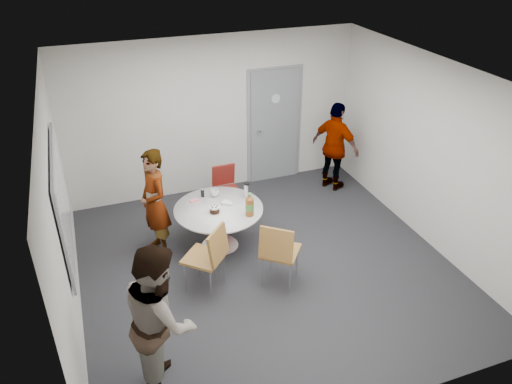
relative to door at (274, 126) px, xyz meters
name	(u,v)px	position (x,y,z in m)	size (l,w,h in m)	color
floor	(267,266)	(-1.10, -2.48, -1.03)	(5.00, 5.00, 0.00)	black
ceiling	(269,78)	(-1.10, -2.48, 1.67)	(5.00, 5.00, 0.00)	silver
wall_back	(214,116)	(-1.10, 0.02, 0.32)	(5.00, 5.00, 0.00)	beige
wall_left	(61,218)	(-3.60, -2.48, 0.32)	(5.00, 5.00, 0.00)	beige
wall_right	(431,153)	(1.40, -2.48, 0.32)	(5.00, 5.00, 0.00)	beige
wall_front	(373,310)	(-1.10, -4.98, 0.32)	(5.00, 5.00, 0.00)	beige
door	(274,126)	(0.00, 0.00, 0.00)	(1.02, 0.17, 2.12)	slate
whiteboard	(62,202)	(-3.56, -2.28, 0.42)	(0.04, 1.90, 1.25)	gray
table	(221,213)	(-1.54, -1.80, -0.44)	(1.28, 1.28, 1.01)	silver
chair_near_left	(210,253)	(-1.95, -2.68, -0.44)	(0.67, 0.67, 0.96)	olive
chair_near_right	(279,249)	(-1.11, -2.91, -0.44)	(0.66, 0.67, 0.96)	olive
chair_far	(226,185)	(-1.19, -0.88, -0.52)	(0.40, 0.44, 0.83)	maroon
person_main	(155,203)	(-2.44, -1.57, -0.23)	(0.58, 0.38, 1.60)	#A5C6EA
person_left	(161,319)	(-2.79, -3.94, -0.16)	(0.85, 0.66, 1.74)	white
person_right	(335,147)	(0.85, -0.73, -0.23)	(0.93, 0.39, 1.59)	black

